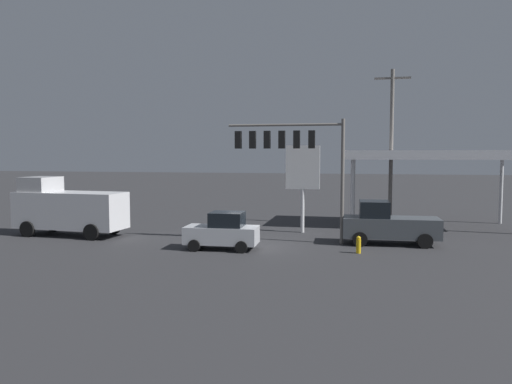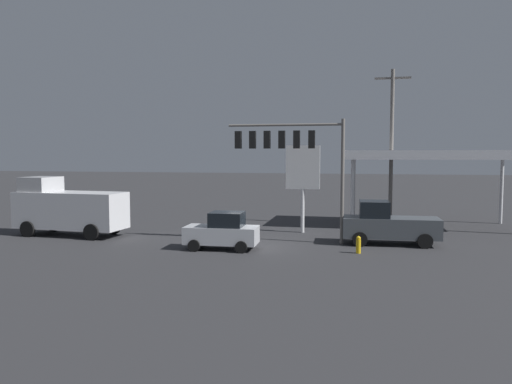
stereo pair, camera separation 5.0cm
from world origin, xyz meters
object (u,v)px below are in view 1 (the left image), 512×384
object	(u,v)px
pickup_parked	(388,224)
delivery_truck	(68,208)
price_sign	(303,171)
fire_hydrant	(359,245)
traffic_signal_assembly	(291,148)
utility_pole	(391,144)
hatchback_crossing	(223,231)

from	to	relation	value
pickup_parked	delivery_truck	xyz separation A→B (m)	(19.03, 1.01, 0.58)
price_sign	fire_hydrant	world-z (taller)	price_sign
traffic_signal_assembly	utility_pole	world-z (taller)	utility_pole
hatchback_crossing	fire_hydrant	distance (m)	7.01
hatchback_crossing	delivery_truck	bearing A→B (deg)	-14.51
price_sign	utility_pole	bearing A→B (deg)	-145.12
delivery_truck	hatchback_crossing	bearing A→B (deg)	171.40
price_sign	traffic_signal_assembly	bearing A→B (deg)	85.61
price_sign	delivery_truck	world-z (taller)	price_sign
traffic_signal_assembly	fire_hydrant	distance (m)	6.73
hatchback_crossing	pickup_parked	bearing A→B (deg)	-160.85
pickup_parked	traffic_signal_assembly	bearing A→B (deg)	1.71
hatchback_crossing	fire_hydrant	xyz separation A→B (m)	(-6.98, -0.39, -0.51)
hatchback_crossing	fire_hydrant	size ratio (longest dim) A/B	4.39
price_sign	pickup_parked	xyz separation A→B (m)	(-5.10, 3.13, -2.80)
hatchback_crossing	traffic_signal_assembly	bearing A→B (deg)	-139.02
traffic_signal_assembly	utility_pole	xyz separation A→B (m)	(-5.86, -7.39, 0.29)
pickup_parked	delivery_truck	world-z (taller)	delivery_truck
utility_pole	fire_hydrant	distance (m)	11.43
hatchback_crossing	utility_pole	bearing A→B (deg)	-133.19
traffic_signal_assembly	fire_hydrant	bearing A→B (deg)	146.04
traffic_signal_assembly	fire_hydrant	xyz separation A→B (m)	(-3.82, 2.57, -4.91)
utility_pole	delivery_truck	size ratio (longest dim) A/B	1.54
pickup_parked	fire_hydrant	size ratio (longest dim) A/B	5.99
pickup_parked	fire_hydrant	xyz separation A→B (m)	(1.55, 2.93, -0.67)
delivery_truck	fire_hydrant	xyz separation A→B (m)	(-17.48, 1.92, -1.26)
utility_pole	delivery_truck	xyz separation A→B (m)	(19.52, 8.05, -3.95)
traffic_signal_assembly	fire_hydrant	world-z (taller)	traffic_signal_assembly
utility_pole	price_sign	bearing A→B (deg)	34.88
price_sign	delivery_truck	distance (m)	14.70
fire_hydrant	price_sign	bearing A→B (deg)	-59.67
traffic_signal_assembly	price_sign	size ratio (longest dim) A/B	1.25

